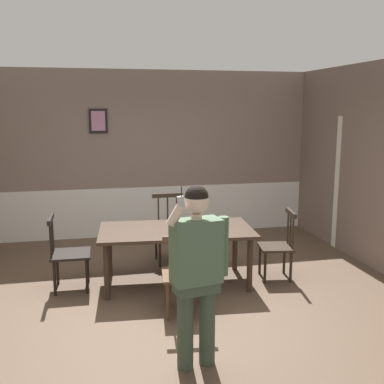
# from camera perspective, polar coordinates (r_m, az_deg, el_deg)

# --- Properties ---
(ground_plane) EXTENTS (6.47, 6.47, 0.00)m
(ground_plane) POSITION_cam_1_polar(r_m,az_deg,el_deg) (5.62, -2.03, -12.97)
(ground_plane) COLOR brown
(room_back_partition) EXTENTS (5.88, 0.17, 2.86)m
(room_back_partition) POSITION_cam_1_polar(r_m,az_deg,el_deg) (8.06, -5.78, 4.32)
(room_back_partition) COLOR gray
(room_back_partition) RESTS_ON ground_plane
(dining_table) EXTENTS (1.99, 1.14, 0.72)m
(dining_table) POSITION_cam_1_polar(r_m,az_deg,el_deg) (5.84, -1.97, -5.28)
(dining_table) COLOR #38281E
(dining_table) RESTS_ON ground_plane
(chair_near_window) EXTENTS (0.46, 0.46, 0.98)m
(chair_near_window) POSITION_cam_1_polar(r_m,az_deg,el_deg) (6.74, -2.77, -4.73)
(chair_near_window) COLOR #2D2319
(chair_near_window) RESTS_ON ground_plane
(chair_by_doorway) EXTENTS (0.53, 0.53, 0.93)m
(chair_by_doorway) POSITION_cam_1_polar(r_m,az_deg,el_deg) (5.06, -0.93, -10.09)
(chair_by_doorway) COLOR #513823
(chair_by_doorway) RESTS_ON ground_plane
(chair_at_table_head) EXTENTS (0.48, 0.48, 0.94)m
(chair_at_table_head) POSITION_cam_1_polar(r_m,az_deg,el_deg) (5.91, -15.17, -7.28)
(chair_at_table_head) COLOR black
(chair_at_table_head) RESTS_ON ground_plane
(chair_opposite_corner) EXTENTS (0.48, 0.48, 0.91)m
(chair_opposite_corner) POSITION_cam_1_polar(r_m,az_deg,el_deg) (6.17, 10.65, -6.53)
(chair_opposite_corner) COLOR #2D2319
(chair_opposite_corner) RESTS_ON ground_plane
(person_figure) EXTENTS (0.56, 0.30, 1.61)m
(person_figure) POSITION_cam_1_polar(r_m,az_deg,el_deg) (3.93, 0.64, -9.10)
(person_figure) COLOR #3A493A
(person_figure) RESTS_ON ground_plane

